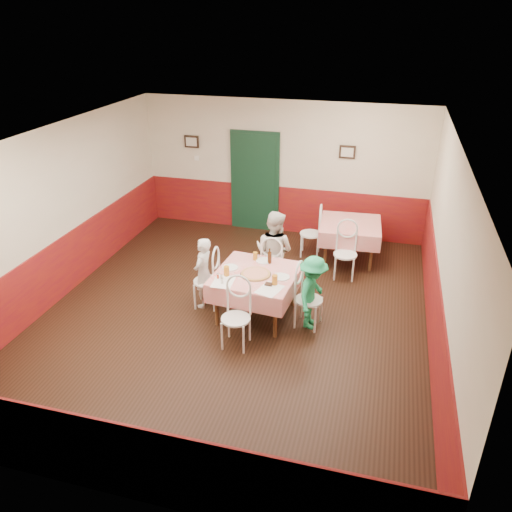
% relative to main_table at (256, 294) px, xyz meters
% --- Properties ---
extents(floor, '(7.00, 7.00, 0.00)m').
position_rel_main_table_xyz_m(floor, '(-0.34, -0.06, -0.38)').
color(floor, black).
rests_on(floor, ground).
extents(ceiling, '(7.00, 7.00, 0.00)m').
position_rel_main_table_xyz_m(ceiling, '(-0.34, -0.06, 2.42)').
color(ceiling, white).
rests_on(ceiling, back_wall).
extents(back_wall, '(6.00, 0.10, 2.80)m').
position_rel_main_table_xyz_m(back_wall, '(-0.34, 3.44, 1.02)').
color(back_wall, beige).
rests_on(back_wall, ground).
extents(front_wall, '(6.00, 0.10, 2.80)m').
position_rel_main_table_xyz_m(front_wall, '(-0.34, -3.56, 1.02)').
color(front_wall, beige).
rests_on(front_wall, ground).
extents(left_wall, '(0.10, 7.00, 2.80)m').
position_rel_main_table_xyz_m(left_wall, '(-3.34, -0.06, 1.02)').
color(left_wall, beige).
rests_on(left_wall, ground).
extents(right_wall, '(0.10, 7.00, 2.80)m').
position_rel_main_table_xyz_m(right_wall, '(2.66, -0.06, 1.02)').
color(right_wall, beige).
rests_on(right_wall, ground).
extents(wainscot_back, '(6.00, 0.03, 1.00)m').
position_rel_main_table_xyz_m(wainscot_back, '(-0.34, 3.42, 0.12)').
color(wainscot_back, maroon).
rests_on(wainscot_back, ground).
extents(wainscot_front, '(6.00, 0.03, 1.00)m').
position_rel_main_table_xyz_m(wainscot_front, '(-0.34, -3.55, 0.12)').
color(wainscot_front, maroon).
rests_on(wainscot_front, ground).
extents(wainscot_left, '(0.03, 7.00, 1.00)m').
position_rel_main_table_xyz_m(wainscot_left, '(-3.32, -0.06, 0.12)').
color(wainscot_left, maroon).
rests_on(wainscot_left, ground).
extents(wainscot_right, '(0.03, 7.00, 1.00)m').
position_rel_main_table_xyz_m(wainscot_right, '(2.65, -0.06, 0.12)').
color(wainscot_right, maroon).
rests_on(wainscot_right, ground).
extents(door, '(0.96, 0.06, 2.10)m').
position_rel_main_table_xyz_m(door, '(-0.94, 3.39, 0.68)').
color(door, black).
rests_on(door, ground).
extents(picture_left, '(0.32, 0.03, 0.26)m').
position_rel_main_table_xyz_m(picture_left, '(-2.34, 3.39, 1.48)').
color(picture_left, black).
rests_on(picture_left, back_wall).
extents(picture_right, '(0.32, 0.03, 0.26)m').
position_rel_main_table_xyz_m(picture_right, '(0.96, 3.39, 1.48)').
color(picture_right, black).
rests_on(picture_right, back_wall).
extents(thermostat, '(0.10, 0.03, 0.10)m').
position_rel_main_table_xyz_m(thermostat, '(-2.24, 3.39, 1.12)').
color(thermostat, white).
rests_on(thermostat, back_wall).
extents(main_table, '(1.32, 1.32, 0.77)m').
position_rel_main_table_xyz_m(main_table, '(0.00, 0.00, 0.00)').
color(main_table, red).
rests_on(main_table, ground).
extents(second_table, '(1.19, 1.19, 0.77)m').
position_rel_main_table_xyz_m(second_table, '(1.22, 2.38, 0.00)').
color(second_table, red).
rests_on(second_table, ground).
extents(chair_left, '(0.44, 0.44, 0.90)m').
position_rel_main_table_xyz_m(chair_left, '(-0.85, 0.07, 0.08)').
color(chair_left, white).
rests_on(chair_left, ground).
extents(chair_right, '(0.47, 0.47, 0.90)m').
position_rel_main_table_xyz_m(chair_right, '(0.85, -0.07, 0.08)').
color(chair_right, white).
rests_on(chair_right, ground).
extents(chair_far, '(0.45, 0.45, 0.90)m').
position_rel_main_table_xyz_m(chair_far, '(0.07, 0.85, 0.08)').
color(chair_far, white).
rests_on(chair_far, ground).
extents(chair_near, '(0.42, 0.42, 0.90)m').
position_rel_main_table_xyz_m(chair_near, '(-0.07, -0.85, 0.08)').
color(chair_near, white).
rests_on(chair_near, ground).
extents(chair_second_a, '(0.45, 0.45, 0.90)m').
position_rel_main_table_xyz_m(chair_second_a, '(0.47, 2.38, 0.08)').
color(chair_second_a, white).
rests_on(chair_second_a, ground).
extents(chair_second_b, '(0.45, 0.45, 0.90)m').
position_rel_main_table_xyz_m(chair_second_b, '(1.22, 1.63, 0.08)').
color(chair_second_b, white).
rests_on(chair_second_b, ground).
extents(pizza, '(0.48, 0.48, 0.03)m').
position_rel_main_table_xyz_m(pizza, '(0.01, -0.06, 0.40)').
color(pizza, '#B74723').
rests_on(pizza, main_table).
extents(plate_left, '(0.27, 0.27, 0.01)m').
position_rel_main_table_xyz_m(plate_left, '(-0.43, 0.05, 0.39)').
color(plate_left, white).
rests_on(plate_left, main_table).
extents(plate_right, '(0.27, 0.27, 0.01)m').
position_rel_main_table_xyz_m(plate_right, '(0.41, -0.04, 0.39)').
color(plate_right, white).
rests_on(plate_right, main_table).
extents(plate_far, '(0.27, 0.27, 0.01)m').
position_rel_main_table_xyz_m(plate_far, '(0.02, 0.42, 0.39)').
color(plate_far, white).
rests_on(plate_far, main_table).
extents(glass_a, '(0.09, 0.09, 0.15)m').
position_rel_main_table_xyz_m(glass_a, '(-0.41, -0.20, 0.46)').
color(glass_a, '#BF7219').
rests_on(glass_a, main_table).
extents(glass_b, '(0.09, 0.09, 0.15)m').
position_rel_main_table_xyz_m(glass_b, '(0.36, -0.27, 0.46)').
color(glass_b, '#BF7219').
rests_on(glass_b, main_table).
extents(glass_c, '(0.08, 0.08, 0.13)m').
position_rel_main_table_xyz_m(glass_c, '(-0.13, 0.43, 0.45)').
color(glass_c, '#BF7219').
rests_on(glass_c, main_table).
extents(beer_bottle, '(0.07, 0.07, 0.23)m').
position_rel_main_table_xyz_m(beer_bottle, '(0.12, 0.37, 0.50)').
color(beer_bottle, '#381C0A').
rests_on(beer_bottle, main_table).
extents(shaker_a, '(0.04, 0.04, 0.09)m').
position_rel_main_table_xyz_m(shaker_a, '(-0.44, -0.36, 0.43)').
color(shaker_a, silver).
rests_on(shaker_a, main_table).
extents(shaker_b, '(0.04, 0.04, 0.09)m').
position_rel_main_table_xyz_m(shaker_b, '(-0.40, -0.45, 0.43)').
color(shaker_b, silver).
rests_on(shaker_b, main_table).
extents(shaker_c, '(0.04, 0.04, 0.09)m').
position_rel_main_table_xyz_m(shaker_c, '(-0.51, -0.32, 0.43)').
color(shaker_c, '#B23319').
rests_on(shaker_c, main_table).
extents(menu_left, '(0.32, 0.42, 0.00)m').
position_rel_main_table_xyz_m(menu_left, '(-0.40, -0.40, 0.39)').
color(menu_left, white).
rests_on(menu_left, main_table).
extents(menu_right, '(0.40, 0.47, 0.00)m').
position_rel_main_table_xyz_m(menu_right, '(0.32, -0.43, 0.39)').
color(menu_right, white).
rests_on(menu_right, main_table).
extents(wallet, '(0.12, 0.10, 0.02)m').
position_rel_main_table_xyz_m(wallet, '(0.28, -0.31, 0.40)').
color(wallet, black).
rests_on(wallet, main_table).
extents(diner_left, '(0.34, 0.47, 1.19)m').
position_rel_main_table_xyz_m(diner_left, '(-0.90, 0.07, 0.22)').
color(diner_left, gray).
rests_on(diner_left, ground).
extents(diner_far, '(0.82, 0.72, 1.44)m').
position_rel_main_table_xyz_m(diner_far, '(0.07, 0.90, 0.34)').
color(diner_far, gray).
rests_on(diner_far, ground).
extents(diner_right, '(0.54, 0.81, 1.18)m').
position_rel_main_table_xyz_m(diner_right, '(0.90, -0.07, 0.21)').
color(diner_right, gray).
rests_on(diner_right, ground).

